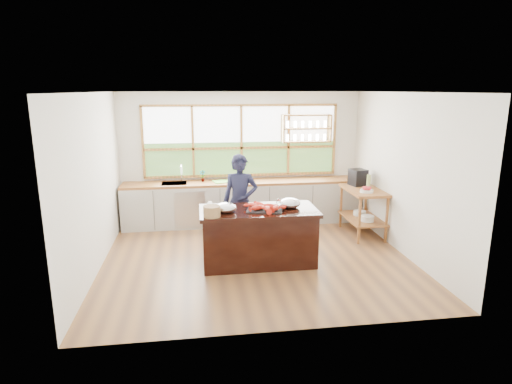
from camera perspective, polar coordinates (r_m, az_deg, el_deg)
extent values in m
plane|color=#916034|center=(7.23, 0.07, -8.76)|extent=(5.00, 5.00, 0.00)
cube|color=silver|center=(9.03, -1.96, 4.66)|extent=(5.00, 0.02, 2.70)
cube|color=silver|center=(4.69, 3.99, -3.79)|extent=(5.00, 0.02, 2.70)
cube|color=silver|center=(6.94, -20.82, 1.07)|extent=(0.02, 4.50, 2.70)
cube|color=silver|center=(7.60, 19.10, 2.22)|extent=(0.02, 4.50, 2.70)
cube|color=white|center=(6.69, 0.08, 13.17)|extent=(5.00, 4.50, 0.02)
cube|color=#C1783D|center=(8.95, -1.96, 6.84)|extent=(4.05, 0.06, 1.50)
cube|color=white|center=(8.94, -1.99, 9.07)|extent=(3.98, 0.01, 0.75)
cube|color=#305D22|center=(9.03, -1.96, 4.48)|extent=(3.98, 0.01, 0.70)
cube|color=#C1783D|center=(9.04, 6.76, 10.16)|extent=(1.00, 0.28, 0.03)
cube|color=#C1783D|center=(9.06, 6.71, 8.43)|extent=(1.00, 0.28, 0.03)
cube|color=#C1783D|center=(9.09, 6.66, 6.70)|extent=(1.00, 0.28, 0.03)
cube|color=#C1783D|center=(8.95, 3.58, 8.43)|extent=(0.03, 0.28, 0.55)
cube|color=#C1783D|center=(9.20, 9.76, 8.40)|extent=(0.03, 0.28, 0.55)
cube|color=beige|center=(8.92, -1.70, -1.53)|extent=(4.90, 0.62, 0.85)
cube|color=silver|center=(8.57, -8.80, -2.29)|extent=(0.60, 0.01, 0.72)
cube|color=#8F5C26|center=(8.81, -1.72, 1.30)|extent=(4.90, 0.62, 0.05)
cube|color=silver|center=(8.79, -10.83, 0.65)|extent=(0.50, 0.42, 0.16)
cube|color=#8F5C26|center=(8.13, 17.04, -3.45)|extent=(0.04, 0.04, 0.90)
cube|color=#8F5C26|center=(9.01, 14.38, -1.64)|extent=(0.04, 0.04, 0.90)
cube|color=#8F5C26|center=(7.93, 13.62, -3.67)|extent=(0.04, 0.04, 0.90)
cube|color=#8F5C26|center=(8.83, 11.26, -1.79)|extent=(0.04, 0.04, 0.90)
cube|color=#8F5C26|center=(8.50, 13.98, -3.43)|extent=(0.62, 1.10, 0.03)
cube|color=#8F5C26|center=(8.36, 14.19, 0.21)|extent=(0.62, 1.10, 0.05)
cylinder|color=white|center=(8.26, 14.65, -3.47)|extent=(0.24, 0.24, 0.11)
cylinder|color=white|center=(8.62, 13.63, -2.77)|extent=(0.24, 0.24, 0.09)
cube|color=black|center=(6.89, 0.31, -6.15)|extent=(1.77, 0.82, 0.84)
cube|color=black|center=(6.76, 0.31, -2.56)|extent=(1.85, 0.90, 0.06)
imported|color=#1A1B35|center=(7.42, -2.11, -1.36)|extent=(0.67, 0.50, 1.67)
imported|color=slate|center=(8.79, -7.15, 2.15)|extent=(0.14, 0.11, 0.25)
cube|color=#66C440|center=(8.77, -4.37, 1.42)|extent=(0.46, 0.38, 0.01)
cube|color=black|center=(8.63, 13.43, 1.91)|extent=(0.34, 0.36, 0.32)
cylinder|color=#9EB75C|center=(8.28, 14.78, 1.26)|extent=(0.09, 0.09, 0.29)
cylinder|color=white|center=(8.11, 14.54, 0.14)|extent=(0.24, 0.24, 0.05)
sphere|color=red|center=(8.12, 14.89, 0.49)|extent=(0.07, 0.07, 0.07)
sphere|color=red|center=(8.15, 14.53, 0.56)|extent=(0.07, 0.07, 0.07)
sphere|color=red|center=(8.11, 14.22, 0.52)|extent=(0.07, 0.07, 0.07)
sphere|color=red|center=(8.05, 14.38, 0.43)|extent=(0.07, 0.07, 0.07)
sphere|color=red|center=(8.06, 14.79, 0.41)|extent=(0.07, 0.07, 0.07)
cube|color=black|center=(6.69, 1.13, -2.38)|extent=(0.62, 0.50, 0.02)
ellipsoid|color=red|center=(6.61, 0.17, -2.13)|extent=(0.23, 0.15, 0.08)
ellipsoid|color=red|center=(6.71, 1.78, -1.90)|extent=(0.23, 0.14, 0.08)
ellipsoid|color=red|center=(6.61, 2.81, -2.14)|extent=(0.21, 0.21, 0.08)
ellipsoid|color=red|center=(6.78, 0.55, -1.72)|extent=(0.18, 0.23, 0.08)
ellipsoid|color=red|center=(6.55, 1.50, -2.29)|extent=(0.11, 0.22, 0.08)
ellipsoid|color=red|center=(6.73, -0.32, -1.85)|extent=(0.20, 0.22, 0.08)
ellipsoid|color=silver|center=(6.59, -4.06, -2.11)|extent=(0.33, 0.33, 0.16)
ellipsoid|color=silver|center=(6.85, 4.54, -1.49)|extent=(0.34, 0.34, 0.16)
cylinder|color=white|center=(6.56, 3.04, -2.76)|extent=(0.06, 0.06, 0.01)
cylinder|color=white|center=(6.54, 3.05, -2.20)|extent=(0.01, 0.01, 0.13)
ellipsoid|color=white|center=(6.52, 3.06, -1.36)|extent=(0.08, 0.08, 0.10)
cylinder|color=#A77B52|center=(6.37, -5.91, -2.59)|extent=(0.26, 0.26, 0.16)
cylinder|color=white|center=(6.84, -6.19, -1.82)|extent=(0.10, 0.31, 0.08)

